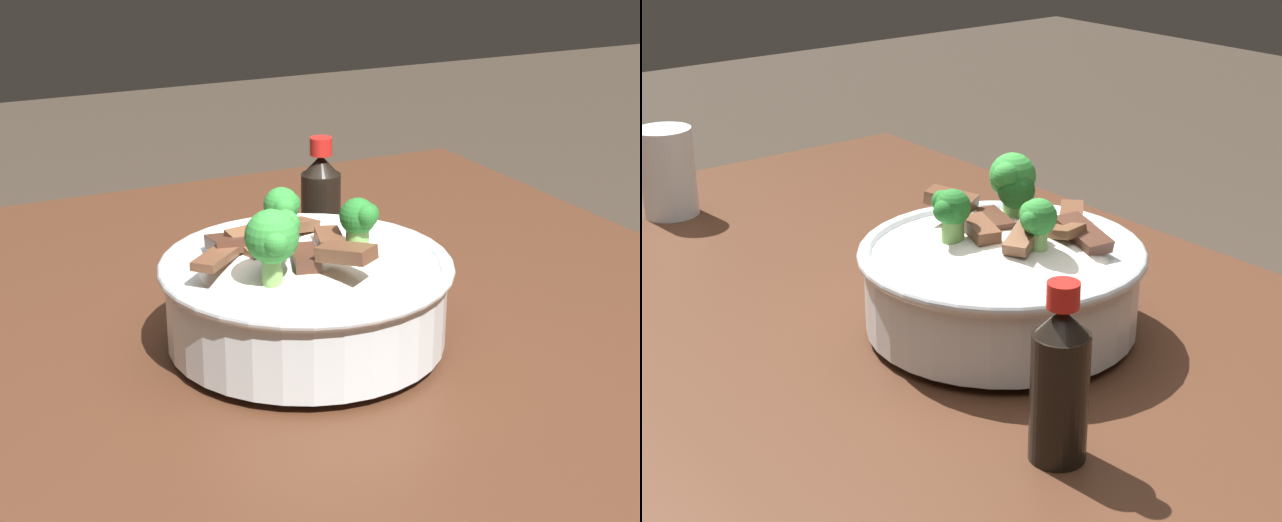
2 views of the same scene
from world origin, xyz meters
TOP-DOWN VIEW (x-y plane):
  - dining_table at (0.00, 0.00)m, footprint 1.13×0.77m
  - rice_bowl at (-0.05, -0.08)m, footprint 0.25×0.25m
  - drinking_glass at (0.42, 0.02)m, footprint 0.06×0.06m
  - soy_sauce_bottle at (-0.23, 0.02)m, footprint 0.04×0.04m

SIDE VIEW (x-z plane):
  - dining_table at x=0.00m, z-range 0.23..1.04m
  - drinking_glass at x=0.42m, z-range 0.80..0.91m
  - rice_bowl at x=-0.05m, z-range 0.79..0.94m
  - soy_sauce_bottle at x=-0.23m, z-range 0.80..0.94m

